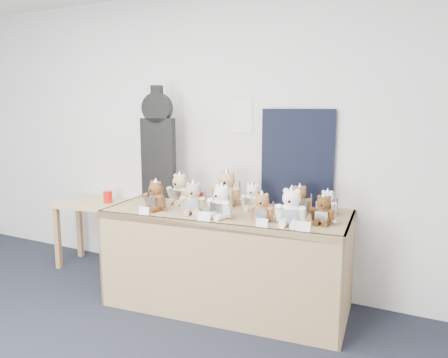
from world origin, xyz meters
The scene contains 21 objects.
room_shell centered at (0.62, 2.49, 1.57)m, with size 6.00×6.00×6.00m.
display_table centered at (0.73, 1.93, 0.65)m, with size 2.04×1.00×0.82m.
side_table centered at (-0.87, 2.22, 0.56)m, with size 0.88×0.58×0.68m.
guitar_case centered at (-0.08, 2.20, 1.32)m, with size 0.32×0.15×1.02m.
navy_board centered at (1.17, 2.43, 1.23)m, with size 0.61×0.02×0.82m, color black.
red_cup centered at (-0.76, 2.25, 0.74)m, with size 0.09×0.09×0.12m, color red.
teddy_front_far_left centered at (0.19, 1.75, 0.93)m, with size 0.23×0.19×0.28m.
teddy_front_left centered at (0.52, 1.80, 0.93)m, with size 0.24×0.22×0.29m.
teddy_front_centre centered at (0.78, 1.77, 0.94)m, with size 0.24×0.22×0.29m.
teddy_front_right centered at (1.10, 1.81, 0.92)m, with size 0.21×0.18×0.25m.
teddy_front_far_right centered at (1.33, 1.82, 0.94)m, with size 0.25×0.21×0.31m.
teddy_front_end centered at (1.52, 1.95, 0.92)m, with size 0.20×0.16×0.24m.
teddy_back_left centered at (0.24, 2.05, 0.94)m, with size 0.24×0.20×0.30m.
teddy_back_centre_left centered at (0.63, 2.18, 0.96)m, with size 0.29×0.25×0.34m.
teddy_back_centre_right centered at (0.89, 2.13, 0.92)m, with size 0.21×0.18×0.25m.
teddy_back_right centered at (1.27, 2.19, 0.92)m, with size 0.21×0.19×0.25m.
teddy_back_end centered at (1.49, 2.21, 0.91)m, with size 0.18×0.15×0.23m.
entry_card_a centered at (0.21, 1.57, 0.85)m, with size 0.09×0.00×0.06m, color white.
entry_card_b centered at (0.72, 1.62, 0.86)m, with size 0.10×0.00×0.07m, color white.
entry_card_c centered at (1.16, 1.66, 0.85)m, with size 0.09×0.00×0.06m, color white.
entry_card_d centered at (1.45, 1.69, 0.86)m, with size 0.10×0.00×0.07m, color white.
Camera 1 is at (2.26, -1.11, 1.67)m, focal length 35.00 mm.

